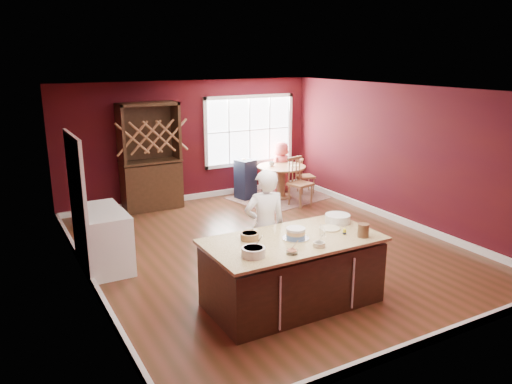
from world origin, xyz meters
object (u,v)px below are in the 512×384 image
(baker, at_px, (265,227))
(washer, at_px, (109,245))
(seated_woman, at_px, (281,167))
(dryer, at_px, (99,232))
(hutch, at_px, (150,157))
(dining_table, at_px, (281,175))
(toddler, at_px, (246,164))
(layer_cake, at_px, (296,233))
(high_chair, at_px, (245,178))
(chair_south, at_px, (301,182))
(kitchen_island, at_px, (292,273))
(chair_east, at_px, (306,175))
(chair_north, at_px, (278,169))

(baker, xyz_separation_m, washer, (-1.92, 1.39, -0.39))
(seated_woman, distance_m, dryer, 5.26)
(baker, relative_size, hutch, 0.74)
(dining_table, bearing_deg, toddler, 154.98)
(layer_cake, distance_m, high_chair, 5.16)
(baker, bearing_deg, dining_table, -114.40)
(dining_table, relative_size, layer_cake, 3.16)
(baker, height_order, high_chair, baker)
(chair_south, bearing_deg, toddler, 111.89)
(kitchen_island, height_order, chair_east, kitchen_island)
(chair_east, xyz_separation_m, washer, (-5.24, -2.38, 0.01))
(dining_table, relative_size, seated_woman, 0.92)
(layer_cake, relative_size, seated_woman, 0.29)
(chair_east, relative_size, hutch, 0.40)
(toddler, xyz_separation_m, hutch, (-2.15, 0.25, 0.33))
(layer_cake, bearing_deg, washer, 132.22)
(layer_cake, xyz_separation_m, high_chair, (1.81, 4.81, -0.52))
(seated_woman, relative_size, toddler, 4.72)
(kitchen_island, xyz_separation_m, dining_table, (2.61, 4.47, 0.10))
(washer, bearing_deg, baker, -35.82)
(kitchen_island, xyz_separation_m, chair_south, (2.63, 3.70, 0.11))
(baker, relative_size, toddler, 6.53)
(washer, bearing_deg, dining_table, 27.37)
(toddler, distance_m, hutch, 2.19)
(baker, xyz_separation_m, seated_woman, (2.88, 4.17, -0.24))
(layer_cake, bearing_deg, chair_south, 55.05)
(chair_east, distance_m, dryer, 5.52)
(chair_east, relative_size, seated_woman, 0.74)
(dining_table, height_order, baker, baker)
(dining_table, relative_size, toddler, 4.32)
(toddler, height_order, hutch, hutch)
(chair_south, height_order, dryer, chair_south)
(chair_north, height_order, washer, chair_north)
(kitchen_island, xyz_separation_m, layer_cake, (0.04, -0.01, 0.55))
(chair_north, bearing_deg, layer_cake, 43.71)
(dining_table, xyz_separation_m, baker, (-2.60, -3.72, 0.31))
(baker, relative_size, layer_cake, 4.78)
(kitchen_island, height_order, seated_woman, seated_woman)
(chair_east, distance_m, toddler, 1.55)
(high_chair, bearing_deg, washer, -159.60)
(baker, distance_m, chair_east, 5.04)
(hutch, bearing_deg, washer, -118.75)
(toddler, bearing_deg, washer, -144.49)
(kitchen_island, height_order, toddler, toddler)
(layer_cake, distance_m, seated_woman, 5.71)
(layer_cake, distance_m, chair_north, 6.12)
(baker, distance_m, chair_south, 3.95)
(dryer, bearing_deg, chair_north, 27.15)
(chair_east, bearing_deg, chair_south, 150.21)
(kitchen_island, bearing_deg, chair_east, 53.56)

